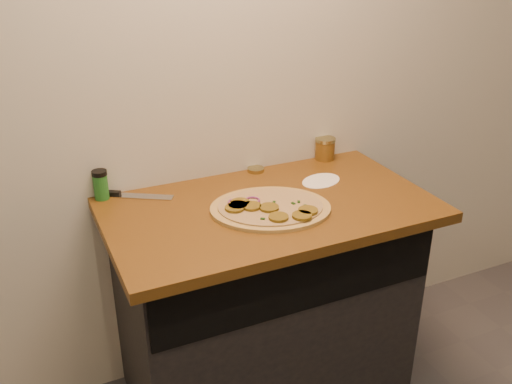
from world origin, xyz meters
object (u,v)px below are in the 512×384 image
salsa_jar (325,149)px  spice_shaker (101,185)px  pizza (270,208)px  chefs_knife (123,195)px

salsa_jar → spice_shaker: size_ratio=0.85×
salsa_jar → spice_shaker: bearing=180.0°
pizza → spice_shaker: (-0.53, 0.35, 0.05)m
pizza → salsa_jar: 0.56m
pizza → salsa_jar: bearing=38.7°
chefs_knife → salsa_jar: 0.89m
chefs_knife → salsa_jar: (0.89, 0.01, 0.04)m
pizza → chefs_knife: 0.56m
salsa_jar → chefs_knife: bearing=-179.2°
pizza → chefs_knife: (-0.45, 0.34, -0.00)m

